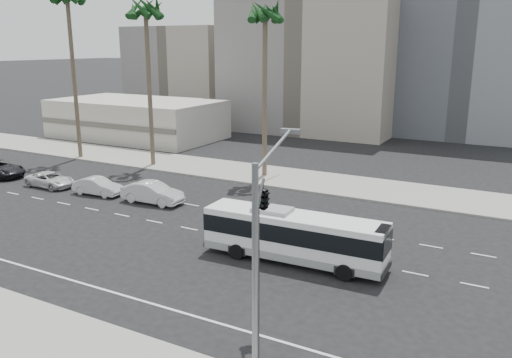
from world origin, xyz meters
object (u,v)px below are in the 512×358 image
Objects in this scene: traffic_signal at (263,206)px; palm_far at (67,0)px; car_b at (98,186)px; palm_mid at (146,15)px; city_bus at (294,235)px; car_c at (50,180)px; streetlight_corner at (260,260)px; car_a at (153,193)px; palm_near at (265,18)px.

traffic_signal is 0.37× the size of palm_far.
palm_mid is at bearing 10.86° from car_b.
traffic_signal is 34.83m from palm_mid.
city_bus is 1.57× the size of traffic_signal.
palm_mid reaches higher than car_c.
streetlight_corner reaches higher than city_bus.
palm_mid is at bearing 143.91° from city_bus.
car_a is 0.28× the size of palm_far.
palm_far is at bearing 135.77° from streetlight_corner.
car_a reaches higher than car_b.
city_bus is at bearing 99.73° from streetlight_corner.
city_bus is 20.53m from car_b.
car_a is at bearing -50.73° from palm_mid.
traffic_signal reaches higher than car_b.
city_bus is 1.19× the size of streetlight_corner.
city_bus is 0.59× the size of palm_far.
palm_near is 21.82m from palm_far.
city_bus reaches higher than car_a.
palm_near is (-12.52, 24.13, 8.70)m from traffic_signal.
streetlight_corner is 45.58m from palm_far.
palm_far is at bearing -174.65° from palm_mid.
car_a is 1.09× the size of car_c.
city_bus is 2.46× the size of car_b.
car_a is at bearing 158.37° from city_bus.
city_bus reaches higher than car_c.
palm_far reaches higher than traffic_signal.
city_bus is 2.30× the size of car_c.
city_bus is at bearing 80.23° from traffic_signal.
palm_near is 12.29m from palm_mid.
city_bus is at bearing -24.28° from palm_far.
traffic_signal is (1.85, -7.33, 4.04)m from city_bus.
car_b is at bearing 164.40° from city_bus.
city_bus is at bearing -112.24° from car_a.
streetlight_corner is 0.57× the size of palm_near.
car_c is 0.68× the size of traffic_signal.
traffic_signal reaches higher than car_a.
city_bus is 12.14m from streetlight_corner.
palm_near is (-14.36, 27.85, 9.29)m from streetlight_corner.
streetlight_corner is (23.64, -15.83, 4.34)m from car_b.
palm_mid reaches higher than city_bus.
palm_near is 0.96× the size of palm_mid.
car_b is 0.24× the size of palm_far.
streetlight_corner is (3.70, -11.04, 3.45)m from city_bus.
car_c is 0.52× the size of streetlight_corner.
traffic_signal is at bearing -42.63° from palm_mid.
palm_mid is (-2.92, 10.63, 14.11)m from car_b.
city_bus is 38.39m from palm_far.
palm_near is at bearing -20.62° from car_a.
city_bus is 8.57m from traffic_signal.
car_c is at bearing 132.40° from traffic_signal.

